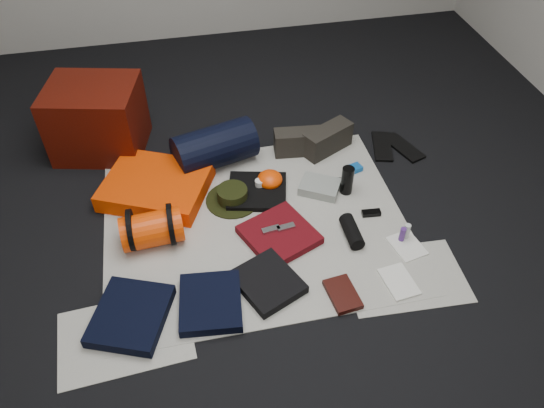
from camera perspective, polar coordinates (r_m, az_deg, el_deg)
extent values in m
cube|color=black|center=(2.87, -1.75, -2.40)|extent=(4.50, 4.50, 0.02)
cube|color=silver|center=(2.86, -1.75, -2.22)|extent=(1.60, 1.30, 0.01)
cube|color=silver|center=(2.52, -15.53, -13.47)|extent=(0.61, 0.44, 0.00)
cube|color=silver|center=(2.71, 14.09, -7.59)|extent=(0.60, 0.43, 0.00)
cube|color=#4B0E05|center=(3.40, -18.33, 8.70)|extent=(0.61, 0.54, 0.43)
cube|color=#F63F02|center=(3.07, -12.33, 1.93)|extent=(0.70, 0.65, 0.10)
cylinder|color=#F74004|center=(2.77, -12.79, -2.68)|extent=(0.32, 0.20, 0.18)
cylinder|color=black|center=(2.77, -14.89, -2.73)|extent=(0.02, 0.22, 0.22)
cylinder|color=black|center=(2.75, -10.79, -2.14)|extent=(0.03, 0.22, 0.22)
cylinder|color=black|center=(3.17, -6.19, 6.13)|extent=(0.53, 0.37, 0.25)
cylinder|color=black|center=(2.99, -4.24, 0.46)|extent=(0.38, 0.38, 0.01)
cylinder|color=black|center=(2.96, -4.28, 1.04)|extent=(0.17, 0.17, 0.07)
cube|color=#28251F|center=(3.27, 2.98, 6.69)|extent=(0.32, 0.15, 0.15)
cube|color=#28251F|center=(3.30, 5.99, 6.93)|extent=(0.34, 0.26, 0.16)
cube|color=black|center=(3.43, 11.76, 6.09)|extent=(0.18, 0.31, 0.02)
cube|color=black|center=(3.45, 13.93, 5.95)|extent=(0.20, 0.31, 0.02)
cube|color=black|center=(2.54, -14.94, -11.49)|extent=(0.43, 0.45, 0.06)
cube|color=black|center=(2.51, -6.63, -10.49)|extent=(0.32, 0.35, 0.05)
cube|color=black|center=(2.57, -0.47, -8.40)|extent=(0.37, 0.39, 0.05)
cube|color=black|center=(3.02, -1.61, 1.38)|extent=(0.39, 0.37, 0.03)
cube|color=#58090F|center=(2.77, 0.78, -3.33)|extent=(0.44, 0.44, 0.04)
ellipsoid|color=#F74004|center=(3.04, -0.23, 2.66)|extent=(0.16, 0.16, 0.10)
cube|color=gray|center=(3.04, 5.15, 1.84)|extent=(0.27, 0.25, 0.05)
cylinder|color=black|center=(3.01, 8.09, 2.54)|extent=(0.07, 0.07, 0.17)
cylinder|color=black|center=(2.80, 8.57, -2.94)|extent=(0.08, 0.20, 0.08)
cube|color=#ADADB2|center=(3.09, 6.84, 2.34)|extent=(0.09, 0.07, 0.03)
cube|color=#1055A2|center=(3.20, 8.75, 3.77)|extent=(0.11, 0.09, 0.03)
cylinder|color=#4F267C|center=(2.82, 13.84, -3.21)|extent=(0.04, 0.04, 0.09)
cylinder|color=silver|center=(2.84, 14.29, -2.88)|extent=(0.04, 0.04, 0.09)
cube|color=black|center=(2.56, 7.60, -9.59)|extent=(0.15, 0.21, 0.03)
cube|color=silver|center=(2.67, 13.49, -8.12)|extent=(0.16, 0.22, 0.01)
cube|color=silver|center=(2.83, 14.31, -4.37)|extent=(0.18, 0.21, 0.01)
cube|color=black|center=(2.95, 10.61, -0.96)|extent=(0.11, 0.05, 0.03)
cube|color=#ADADB2|center=(2.49, -15.23, -14.27)|extent=(0.07, 0.07, 0.01)
cylinder|color=silver|center=(3.02, -1.36, 2.29)|extent=(0.05, 0.05, 0.04)
cube|color=#ADADB2|center=(2.76, -0.12, -2.75)|extent=(0.10, 0.05, 0.01)
cube|color=#ADADB2|center=(2.77, 1.50, -2.49)|extent=(0.10, 0.05, 0.01)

